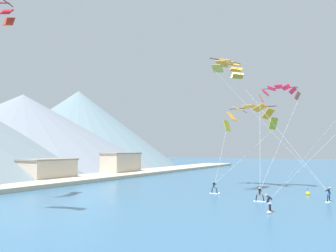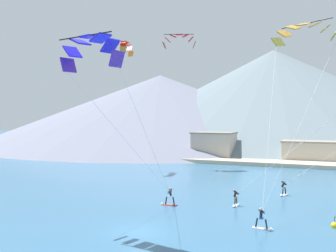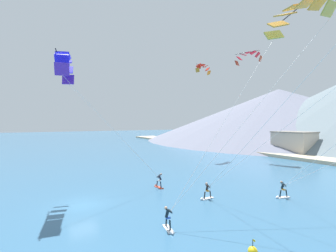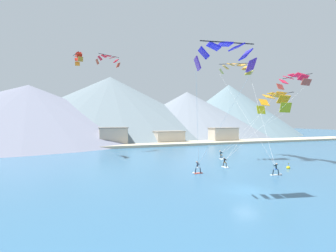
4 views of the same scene
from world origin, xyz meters
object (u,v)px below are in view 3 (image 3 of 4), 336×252
object	(u,v)px
kitesurfer_mid_center	(169,223)
race_marker_buoy	(253,251)
kitesurfer_far_left	(158,183)
kitesurfer_near_trail	(206,194)
parafoil_kite_distant_high_outer	(248,56)
parafoil_kite_far_left	(65,66)
parafoil_kite_mid_center	(296,15)
parafoil_kite_distant_low_drift	(203,68)
kitesurfer_near_lead	(282,192)

from	to	relation	value
kitesurfer_mid_center	race_marker_buoy	size ratio (longest dim) A/B	1.77
kitesurfer_mid_center	kitesurfer_far_left	world-z (taller)	kitesurfer_far_left
kitesurfer_mid_center	kitesurfer_far_left	xyz separation A→B (m)	(-10.13, 4.60, 0.02)
kitesurfer_near_trail	kitesurfer_far_left	bearing A→B (deg)	-160.73
parafoil_kite_distant_high_outer	kitesurfer_far_left	bearing A→B (deg)	-70.38
kitesurfer_near_trail	parafoil_kite_far_left	world-z (taller)	parafoil_kite_far_left
parafoil_kite_mid_center	parafoil_kite_distant_low_drift	xyz separation A→B (m)	(-28.93, 13.00, 2.87)
kitesurfer_mid_center	parafoil_kite_far_left	distance (m)	18.96
parafoil_kite_far_left	parafoil_kite_distant_high_outer	bearing A→B (deg)	101.83
kitesurfer_near_trail	parafoil_kite_distant_high_outer	size ratio (longest dim) A/B	0.29
kitesurfer_near_lead	parafoil_kite_mid_center	world-z (taller)	parafoil_kite_mid_center
kitesurfer_near_lead	kitesurfer_far_left	size ratio (longest dim) A/B	0.99
kitesurfer_near_trail	kitesurfer_far_left	xyz separation A→B (m)	(-6.27, -2.19, 0.08)
parafoil_kite_mid_center	race_marker_buoy	size ratio (longest dim) A/B	17.20
parafoil_kite_mid_center	parafoil_kite_far_left	bearing A→B (deg)	-128.54
parafoil_kite_distant_high_outer	parafoil_kite_distant_low_drift	distance (m)	10.29
kitesurfer_mid_center	parafoil_kite_mid_center	distance (m)	21.38
kitesurfer_near_trail	race_marker_buoy	bearing A→B (deg)	-23.86
parafoil_kite_far_left	parafoil_kite_distant_low_drift	xyz separation A→B (m)	(-14.63, 30.96, 6.72)
parafoil_kite_far_left	kitesurfer_near_lead	bearing A→B (deg)	58.12
kitesurfer_near_lead	kitesurfer_near_trail	bearing A→B (deg)	-117.93
parafoil_kite_distant_low_drift	kitesurfer_mid_center	bearing A→B (deg)	-43.47
kitesurfer_near_lead	kitesurfer_mid_center	distance (m)	13.92
kitesurfer_near_lead	kitesurfer_near_trail	world-z (taller)	kitesurfer_near_lead
kitesurfer_near_trail	race_marker_buoy	world-z (taller)	kitesurfer_near_trail
parafoil_kite_distant_high_outer	parafoil_kite_distant_low_drift	xyz separation A→B (m)	(-6.54, -7.64, -2.18)
kitesurfer_mid_center	parafoil_kite_distant_high_outer	xyz separation A→B (m)	(-20.27, 33.06, 22.33)
kitesurfer_near_lead	kitesurfer_far_left	distance (m)	13.70
kitesurfer_far_left	kitesurfer_near_trail	bearing A→B (deg)	19.27
kitesurfer_mid_center	parafoil_kite_distant_high_outer	size ratio (longest dim) A/B	0.30
parafoil_kite_distant_low_drift	kitesurfer_near_lead	bearing A→B (deg)	-23.27
parafoil_kite_distant_high_outer	race_marker_buoy	world-z (taller)	parafoil_kite_distant_high_outer
parafoil_kite_mid_center	kitesurfer_far_left	bearing A→B (deg)	-147.48
kitesurfer_near_trail	kitesurfer_mid_center	bearing A→B (deg)	-60.43
parafoil_kite_distant_low_drift	race_marker_buoy	distance (m)	44.15
kitesurfer_near_lead	parafoil_kite_distant_low_drift	xyz separation A→B (m)	(-26.73, 11.50, 20.15)
parafoil_kite_far_left	race_marker_buoy	xyz separation A→B (m)	(17.27, 8.39, -13.82)
kitesurfer_far_left	race_marker_buoy	distance (m)	15.32
kitesurfer_near_lead	kitesurfer_near_trail	size ratio (longest dim) A/B	1.02
parafoil_kite_far_left	kitesurfer_near_trail	bearing A→B (deg)	55.99
kitesurfer_mid_center	parafoil_kite_distant_high_outer	bearing A→B (deg)	121.51
kitesurfer_mid_center	race_marker_buoy	xyz separation A→B (m)	(5.09, 2.84, -0.40)
race_marker_buoy	parafoil_kite_distant_low_drift	bearing A→B (deg)	144.71
race_marker_buoy	parafoil_kite_far_left	bearing A→B (deg)	-154.10
kitesurfer_near_lead	parafoil_kite_far_left	world-z (taller)	parafoil_kite_far_left
kitesurfer_far_left	parafoil_kite_distant_low_drift	distance (m)	33.42
parafoil_kite_distant_high_outer	parafoil_kite_distant_low_drift	bearing A→B (deg)	-130.58
parafoil_kite_distant_high_outer	race_marker_buoy	distance (m)	45.52
kitesurfer_near_lead	race_marker_buoy	bearing A→B (deg)	-65.00
parafoil_kite_mid_center	parafoil_kite_distant_low_drift	world-z (taller)	parafoil_kite_distant_low_drift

